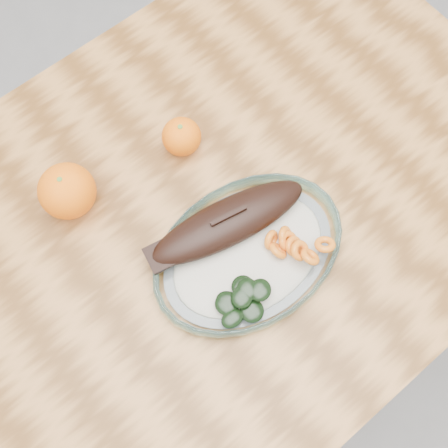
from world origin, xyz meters
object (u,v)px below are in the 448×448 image
Objects in this scene: orange_right at (182,137)px; plated_meal at (247,251)px; dining_table at (205,234)px; orange_left at (67,191)px.

plated_meal is at bearing -100.49° from orange_right.
dining_table is 0.15m from plated_meal.
orange_left reaches higher than plated_meal.
plated_meal reaches higher than orange_right.
orange_left is (-0.15, 0.15, 0.14)m from dining_table.
orange_right is (0.05, 0.12, 0.13)m from dining_table.
dining_table is at bearing -45.08° from orange_left.
plated_meal is (0.01, -0.10, 0.12)m from dining_table.
orange_right is (0.04, 0.22, 0.01)m from plated_meal.
orange_right is at bearing 84.25° from plated_meal.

